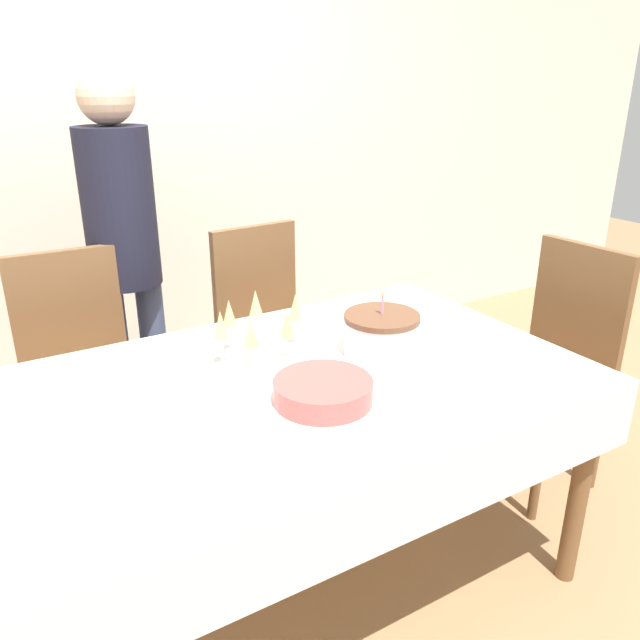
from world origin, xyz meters
The scene contains 14 objects.
ground_plane centered at (0.00, 0.00, 0.00)m, with size 12.00×12.00×0.00m, color #93704C.
wall_back centered at (0.00, 1.76, 1.35)m, with size 8.00×0.05×2.70m.
dining_table centered at (0.00, 0.00, 0.64)m, with size 1.81×1.05×0.74m.
dining_chair_far_left centered at (-0.40, 0.84, 0.53)m, with size 0.43×0.43×0.97m.
dining_chair_far_right centered at (0.39, 0.84, 0.53)m, with size 0.45×0.45×0.97m.
dining_chair_right_end centered at (1.22, 0.00, 0.53)m, with size 0.44×0.44×0.97m.
birthday_cake centered at (0.38, 0.02, 0.81)m, with size 0.24×0.24×0.20m.
champagne_tray centered at (0.03, 0.18, 0.82)m, with size 0.36×0.36×0.18m.
plate_stack_main centered at (0.06, -0.16, 0.77)m, with size 0.27×0.27×0.06m.
plate_stack_dessert centered at (0.01, 0.08, 0.76)m, with size 0.19×0.19×0.03m.
cake_knife centered at (0.44, -0.19, 0.75)m, with size 0.29×0.10×0.00m.
fork_pile centered at (-0.49, -0.16, 0.75)m, with size 0.18×0.10×0.02m.
napkin_pile centered at (-0.47, -0.01, 0.75)m, with size 0.15×0.15×0.01m.
person_standing centered at (-0.14, 1.05, 0.96)m, with size 0.28×0.28×1.60m.
Camera 1 is at (-0.71, -1.43, 1.56)m, focal length 35.00 mm.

